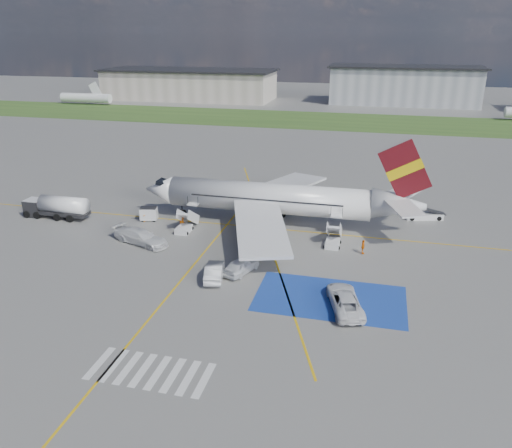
{
  "coord_description": "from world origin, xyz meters",
  "views": [
    {
      "loc": [
        13.07,
        -45.67,
        23.59
      ],
      "look_at": [
        0.75,
        4.38,
        3.5
      ],
      "focal_mm": 35.0,
      "sensor_mm": 36.0,
      "label": 1
    }
  ],
  "objects_px": {
    "fuel_tanker": "(57,209)",
    "van_white_b": "(140,234)",
    "car_silver_a": "(241,266)",
    "airliner": "(280,199)",
    "gpu_cart": "(149,214)",
    "belt_loader": "(424,216)",
    "car_silver_b": "(214,271)",
    "van_white_a": "(345,298)"
  },
  "relations": [
    {
      "from": "car_silver_a",
      "to": "gpu_cart",
      "type": "bearing_deg",
      "value": -15.98
    },
    {
      "from": "car_silver_b",
      "to": "fuel_tanker",
      "type": "bearing_deg",
      "value": -36.89
    },
    {
      "from": "gpu_cart",
      "to": "car_silver_a",
      "type": "relative_size",
      "value": 0.52
    },
    {
      "from": "airliner",
      "to": "car_silver_a",
      "type": "bearing_deg",
      "value": -94.07
    },
    {
      "from": "gpu_cart",
      "to": "van_white_b",
      "type": "distance_m",
      "value": 7.67
    },
    {
      "from": "van_white_a",
      "to": "belt_loader",
      "type": "bearing_deg",
      "value": -124.26
    },
    {
      "from": "fuel_tanker",
      "to": "van_white_b",
      "type": "bearing_deg",
      "value": -19.23
    },
    {
      "from": "airliner",
      "to": "van_white_b",
      "type": "xyz_separation_m",
      "value": [
        -14.64,
        -10.24,
        -2.27
      ]
    },
    {
      "from": "airliner",
      "to": "car_silver_b",
      "type": "distance_m",
      "value": 17.23
    },
    {
      "from": "gpu_cart",
      "to": "airliner",
      "type": "bearing_deg",
      "value": -2.86
    },
    {
      "from": "van_white_a",
      "to": "fuel_tanker",
      "type": "bearing_deg",
      "value": -35.93
    },
    {
      "from": "car_silver_a",
      "to": "car_silver_b",
      "type": "distance_m",
      "value": 2.97
    },
    {
      "from": "car_silver_a",
      "to": "van_white_b",
      "type": "xyz_separation_m",
      "value": [
        -13.58,
        4.57,
        0.32
      ]
    },
    {
      "from": "fuel_tanker",
      "to": "van_white_a",
      "type": "relative_size",
      "value": 1.66
    },
    {
      "from": "belt_loader",
      "to": "car_silver_b",
      "type": "xyz_separation_m",
      "value": [
        -21.85,
        -23.1,
        0.43
      ]
    },
    {
      "from": "fuel_tanker",
      "to": "belt_loader",
      "type": "xyz_separation_m",
      "value": [
        47.88,
        11.34,
        -0.89
      ]
    },
    {
      "from": "gpu_cart",
      "to": "car_silver_a",
      "type": "distance_m",
      "value": 19.89
    },
    {
      "from": "car_silver_a",
      "to": "van_white_b",
      "type": "distance_m",
      "value": 14.34
    },
    {
      "from": "airliner",
      "to": "gpu_cart",
      "type": "xyz_separation_m",
      "value": [
        -17.02,
        -2.96,
        -2.57
      ]
    },
    {
      "from": "airliner",
      "to": "van_white_b",
      "type": "bearing_deg",
      "value": -145.02
    },
    {
      "from": "airliner",
      "to": "van_white_a",
      "type": "xyz_separation_m",
      "value": [
        9.93,
        -19.33,
        -2.38
      ]
    },
    {
      "from": "belt_loader",
      "to": "van_white_a",
      "type": "distance_m",
      "value": 27.13
    },
    {
      "from": "car_silver_b",
      "to": "van_white_b",
      "type": "xyz_separation_m",
      "value": [
        -11.29,
        6.47,
        0.31
      ]
    },
    {
      "from": "airliner",
      "to": "fuel_tanker",
      "type": "bearing_deg",
      "value": -170.45
    },
    {
      "from": "airliner",
      "to": "belt_loader",
      "type": "distance_m",
      "value": 19.81
    },
    {
      "from": "belt_loader",
      "to": "van_white_a",
      "type": "xyz_separation_m",
      "value": [
        -8.57,
        -25.73,
        0.63
      ]
    },
    {
      "from": "car_silver_b",
      "to": "van_white_a",
      "type": "distance_m",
      "value": 13.54
    },
    {
      "from": "gpu_cart",
      "to": "belt_loader",
      "type": "height_order",
      "value": "gpu_cart"
    },
    {
      "from": "belt_loader",
      "to": "van_white_a",
      "type": "height_order",
      "value": "van_white_a"
    },
    {
      "from": "airliner",
      "to": "car_silver_a",
      "type": "distance_m",
      "value": 15.08
    },
    {
      "from": "fuel_tanker",
      "to": "van_white_b",
      "type": "relative_size",
      "value": 1.56
    },
    {
      "from": "belt_loader",
      "to": "car_silver_a",
      "type": "relative_size",
      "value": 1.13
    },
    {
      "from": "fuel_tanker",
      "to": "van_white_a",
      "type": "bearing_deg",
      "value": -19.57
    },
    {
      "from": "van_white_a",
      "to": "van_white_b",
      "type": "distance_m",
      "value": 26.19
    },
    {
      "from": "gpu_cart",
      "to": "belt_loader",
      "type": "relative_size",
      "value": 0.46
    },
    {
      "from": "van_white_b",
      "to": "gpu_cart",
      "type": "bearing_deg",
      "value": 37.83
    },
    {
      "from": "gpu_cart",
      "to": "car_silver_a",
      "type": "bearing_deg",
      "value": -49.33
    },
    {
      "from": "car_silver_b",
      "to": "gpu_cart",
      "type": "bearing_deg",
      "value": -57.75
    },
    {
      "from": "gpu_cart",
      "to": "fuel_tanker",
      "type": "bearing_deg",
      "value": 176.43
    },
    {
      "from": "gpu_cart",
      "to": "van_white_b",
      "type": "relative_size",
      "value": 0.42
    },
    {
      "from": "van_white_a",
      "to": "car_silver_b",
      "type": "bearing_deg",
      "value": -27.01
    },
    {
      "from": "belt_loader",
      "to": "van_white_a",
      "type": "relative_size",
      "value": 0.99
    }
  ]
}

